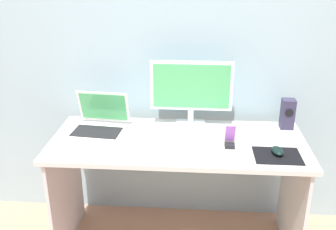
{
  "coord_description": "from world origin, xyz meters",
  "views": [
    {
      "loc": [
        0.09,
        -2.04,
        1.75
      ],
      "look_at": [
        -0.06,
        -0.02,
        0.91
      ],
      "focal_mm": 41.86,
      "sensor_mm": 36.0,
      "label": 1
    }
  ],
  "objects_px": {
    "speaker_right": "(287,114)",
    "keyboard_external": "(182,154)",
    "mouse": "(277,151)",
    "laptop": "(99,124)",
    "phone_in_dock": "(230,139)",
    "monitor": "(191,90)"
  },
  "relations": [
    {
      "from": "keyboard_external",
      "to": "phone_in_dock",
      "type": "height_order",
      "value": "phone_in_dock"
    },
    {
      "from": "phone_in_dock",
      "to": "laptop",
      "type": "bearing_deg",
      "value": 168.3
    },
    {
      "from": "speaker_right",
      "to": "mouse",
      "type": "height_order",
      "value": "speaker_right"
    },
    {
      "from": "speaker_right",
      "to": "mouse",
      "type": "bearing_deg",
      "value": -108.32
    },
    {
      "from": "speaker_right",
      "to": "keyboard_external",
      "type": "bearing_deg",
      "value": -147.45
    },
    {
      "from": "monitor",
      "to": "keyboard_external",
      "type": "distance_m",
      "value": 0.46
    },
    {
      "from": "laptop",
      "to": "keyboard_external",
      "type": "relative_size",
      "value": 0.83
    },
    {
      "from": "keyboard_external",
      "to": "mouse",
      "type": "bearing_deg",
      "value": 4.16
    },
    {
      "from": "monitor",
      "to": "laptop",
      "type": "relative_size",
      "value": 1.44
    },
    {
      "from": "speaker_right",
      "to": "phone_in_dock",
      "type": "bearing_deg",
      "value": -142.59
    },
    {
      "from": "monitor",
      "to": "laptop",
      "type": "xyz_separation_m",
      "value": [
        -0.55,
        -0.12,
        -0.19
      ]
    },
    {
      "from": "mouse",
      "to": "phone_in_dock",
      "type": "relative_size",
      "value": 0.73
    },
    {
      "from": "speaker_right",
      "to": "laptop",
      "type": "distance_m",
      "value": 1.15
    },
    {
      "from": "speaker_right",
      "to": "keyboard_external",
      "type": "distance_m",
      "value": 0.75
    },
    {
      "from": "speaker_right",
      "to": "mouse",
      "type": "xyz_separation_m",
      "value": [
        -0.12,
        -0.36,
        -0.07
      ]
    },
    {
      "from": "speaker_right",
      "to": "laptop",
      "type": "xyz_separation_m",
      "value": [
        -1.14,
        -0.12,
        -0.05
      ]
    },
    {
      "from": "keyboard_external",
      "to": "monitor",
      "type": "bearing_deg",
      "value": 84.2
    },
    {
      "from": "laptop",
      "to": "keyboard_external",
      "type": "xyz_separation_m",
      "value": [
        0.52,
        -0.28,
        -0.04
      ]
    },
    {
      "from": "mouse",
      "to": "laptop",
      "type": "bearing_deg",
      "value": 157.66
    },
    {
      "from": "laptop",
      "to": "phone_in_dock",
      "type": "bearing_deg",
      "value": -11.7
    },
    {
      "from": "monitor",
      "to": "phone_in_dock",
      "type": "relative_size",
      "value": 3.64
    },
    {
      "from": "keyboard_external",
      "to": "mouse",
      "type": "height_order",
      "value": "mouse"
    }
  ]
}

